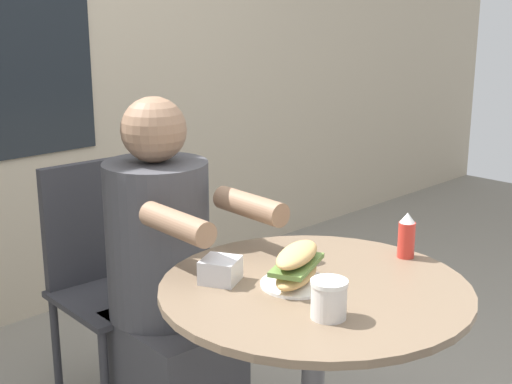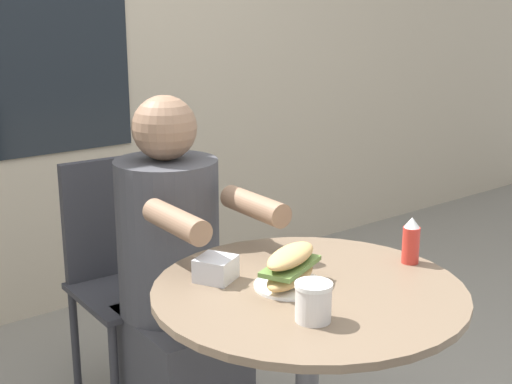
# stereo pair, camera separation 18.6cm
# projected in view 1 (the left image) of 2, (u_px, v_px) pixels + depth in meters

# --- Properties ---
(cafe_table) EXTENTS (0.78, 0.78, 0.71)m
(cafe_table) POSITION_uv_depth(u_px,v_px,m) (313.00, 353.00, 1.82)
(cafe_table) COLOR brown
(cafe_table) RESTS_ON ground_plane
(diner_chair) EXTENTS (0.40, 0.40, 0.87)m
(diner_chair) POSITION_uv_depth(u_px,v_px,m) (105.00, 266.00, 2.42)
(diner_chair) COLOR #333338
(diner_chair) RESTS_ON ground_plane
(seated_diner) EXTENTS (0.34, 0.57, 1.13)m
(seated_diner) POSITION_uv_depth(u_px,v_px,m) (166.00, 304.00, 2.18)
(seated_diner) COLOR #424247
(seated_diner) RESTS_ON ground_plane
(sandwich_on_plate) EXTENTS (0.21, 0.18, 0.10)m
(sandwich_on_plate) POSITION_uv_depth(u_px,v_px,m) (297.00, 268.00, 1.75)
(sandwich_on_plate) COLOR white
(sandwich_on_plate) RESTS_ON cafe_table
(drink_cup) EXTENTS (0.08, 0.08, 0.09)m
(drink_cup) POSITION_uv_depth(u_px,v_px,m) (329.00, 299.00, 1.58)
(drink_cup) COLOR silver
(drink_cup) RESTS_ON cafe_table
(napkin_box) EXTENTS (0.12, 0.12, 0.06)m
(napkin_box) POSITION_uv_depth(u_px,v_px,m) (220.00, 270.00, 1.79)
(napkin_box) COLOR silver
(napkin_box) RESTS_ON cafe_table
(condiment_bottle) EXTENTS (0.05, 0.05, 0.13)m
(condiment_bottle) POSITION_uv_depth(u_px,v_px,m) (407.00, 236.00, 1.95)
(condiment_bottle) COLOR red
(condiment_bottle) RESTS_ON cafe_table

